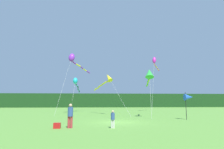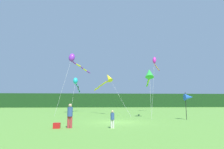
% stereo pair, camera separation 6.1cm
% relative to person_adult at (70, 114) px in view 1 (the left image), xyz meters
% --- Properties ---
extents(ground_plane, '(120.00, 120.00, 0.00)m').
position_rel_person_adult_xyz_m(ground_plane, '(3.74, 3.60, -0.96)').
color(ground_plane, '#5B9338').
extents(distant_treeline, '(108.00, 3.82, 4.38)m').
position_rel_person_adult_xyz_m(distant_treeline, '(3.74, 48.60, 1.23)').
color(distant_treeline, '#193D19').
rests_on(distant_treeline, ground).
extents(person_adult, '(0.38, 0.38, 1.72)m').
position_rel_person_adult_xyz_m(person_adult, '(0.00, 0.00, 0.00)').
color(person_adult, '#B23338').
rests_on(person_adult, ground).
extents(person_child, '(0.28, 0.28, 1.25)m').
position_rel_person_adult_xyz_m(person_child, '(3.04, -0.31, -0.26)').
color(person_child, silver).
rests_on(person_child, ground).
extents(cooler_box, '(0.48, 0.32, 0.39)m').
position_rel_person_adult_xyz_m(cooler_box, '(-0.88, -0.12, -0.76)').
color(cooler_box, red).
rests_on(cooler_box, ground).
extents(banner_flag_pole, '(0.90, 0.70, 2.83)m').
position_rel_person_adult_xyz_m(banner_flag_pole, '(11.53, 5.40, 1.34)').
color(banner_flag_pole, black).
rests_on(banner_flag_pole, ground).
extents(kite_green, '(1.37, 5.84, 5.91)m').
position_rel_person_adult_xyz_m(kite_green, '(8.14, 8.15, 4.16)').
color(kite_green, '#B2B2B2').
rests_on(kite_green, ground).
extents(kite_magenta, '(4.03, 7.75, 10.20)m').
position_rel_person_adult_xyz_m(kite_magenta, '(12.62, 20.23, 8.29)').
color(kite_magenta, '#B2B2B2').
rests_on(kite_magenta, ground).
extents(kite_cyan, '(0.81, 10.03, 6.22)m').
position_rel_person_adult_xyz_m(kite_cyan, '(-1.93, 19.99, 4.30)').
color(kite_cyan, '#B2B2B2').
rests_on(kite_cyan, ground).
extents(kite_yellow, '(4.70, 9.42, 6.13)m').
position_rel_person_adult_xyz_m(kite_yellow, '(3.28, 13.91, 4.16)').
color(kite_yellow, '#B2B2B2').
rests_on(kite_yellow, ground).
extents(kite_purple, '(4.23, 9.60, 9.53)m').
position_rel_person_adult_xyz_m(kite_purple, '(-1.95, 16.13, 7.58)').
color(kite_purple, '#B2B2B2').
rests_on(kite_purple, ground).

